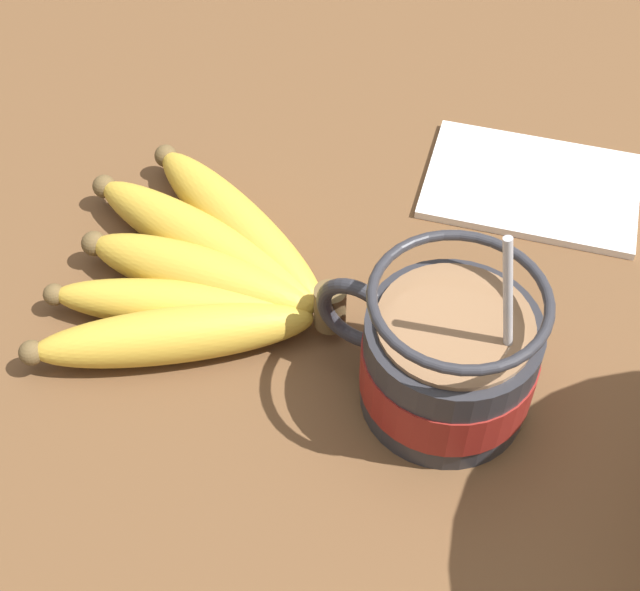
% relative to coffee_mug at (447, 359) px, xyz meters
% --- Properties ---
extents(table, '(1.24, 1.24, 0.03)m').
position_rel_coffee_mug_xyz_m(table, '(0.09, 0.01, -0.05)').
color(table, brown).
rests_on(table, ground).
extents(coffee_mug, '(0.13, 0.10, 0.15)m').
position_rel_coffee_mug_xyz_m(coffee_mug, '(0.00, 0.00, 0.00)').
color(coffee_mug, '#28282D').
rests_on(coffee_mug, table).
extents(banana_bunch, '(0.21, 0.22, 0.04)m').
position_rel_coffee_mug_xyz_m(banana_bunch, '(0.17, -0.01, -0.02)').
color(banana_bunch, brown).
rests_on(banana_bunch, table).
extents(napkin, '(0.17, 0.14, 0.01)m').
position_rel_coffee_mug_xyz_m(napkin, '(0.01, -0.20, -0.04)').
color(napkin, white).
rests_on(napkin, table).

